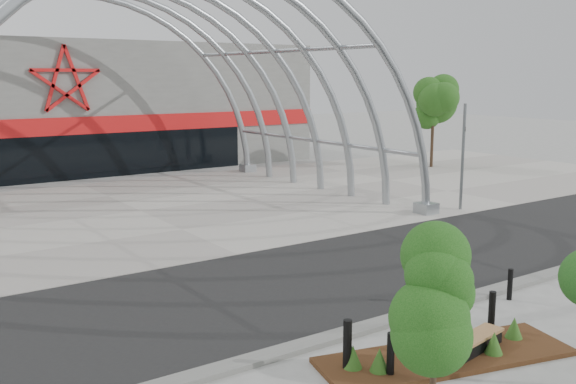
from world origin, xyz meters
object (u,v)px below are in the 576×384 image
object	(u,v)px
bench_1	(469,348)
bollard_2	(492,312)
signal_pole	(463,155)
street_tree_0	(437,297)

from	to	relation	value
bench_1	bollard_2	size ratio (longest dim) A/B	2.17
signal_pole	bench_1	xyz separation A→B (m)	(-11.83, -10.41, -2.25)
bollard_2	signal_pole	bearing A→B (deg)	43.47
signal_pole	bench_1	distance (m)	15.92
street_tree_0	bollard_2	distance (m)	5.34
bench_1	bollard_2	bearing A→B (deg)	22.78
bollard_2	bench_1	bearing A→B (deg)	-157.22
signal_pole	street_tree_0	distance (m)	19.03
signal_pole	bollard_2	world-z (taller)	signal_pole
signal_pole	bollard_2	bearing A→B (deg)	-136.53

